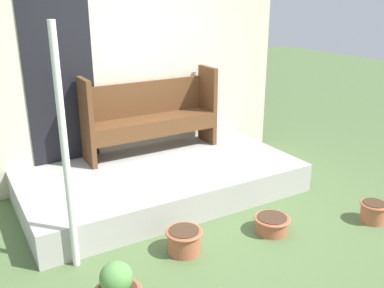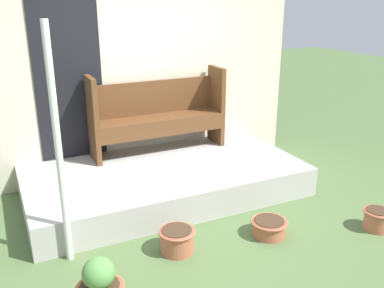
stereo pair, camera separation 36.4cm
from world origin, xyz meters
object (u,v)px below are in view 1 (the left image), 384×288
at_px(flower_pot_far_right, 373,211).
at_px(flower_pot_right, 272,223).
at_px(support_post, 65,154).
at_px(flower_pot_middle, 184,240).
at_px(bench, 151,112).

bearing_deg(flower_pot_far_right, flower_pot_right, 160.42).
bearing_deg(support_post, flower_pot_middle, -18.52).
bearing_deg(bench, flower_pot_far_right, -57.17).
distance_m(bench, flower_pot_right, 2.13).
bearing_deg(flower_pot_middle, support_post, 161.48).
xyz_separation_m(support_post, bench, (1.46, 1.48, -0.19)).
height_order(flower_pot_middle, flower_pot_far_right, flower_pot_middle).
bearing_deg(flower_pot_far_right, support_post, 164.28).
distance_m(support_post, bench, 2.09).
xyz_separation_m(support_post, flower_pot_right, (1.89, -0.45, -0.97)).
relative_size(flower_pot_middle, flower_pot_right, 0.95).
xyz_separation_m(flower_pot_middle, flower_pot_far_right, (2.02, -0.52, -0.01)).
xyz_separation_m(bench, flower_pot_far_right, (1.50, -2.31, -0.76)).
xyz_separation_m(flower_pot_right, flower_pot_far_right, (1.07, -0.38, 0.03)).
height_order(flower_pot_right, flower_pot_far_right, flower_pot_far_right).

